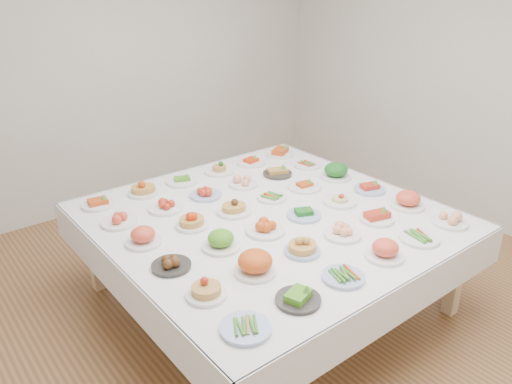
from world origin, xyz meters
TOP-DOWN VIEW (x-y plane):
  - room_envelope at (0.00, 0.00)m, footprint 5.02×5.02m
  - display_table at (-0.03, 0.04)m, footprint 2.35×2.35m
  - dish_0 at (-0.94, -0.88)m, footprint 0.26×0.26m
  - dish_1 at (-0.58, -0.87)m, footprint 0.25×0.25m
  - dish_2 at (-0.22, -0.87)m, footprint 0.25×0.25m
  - dish_3 at (0.15, -0.87)m, footprint 0.24×0.24m
  - dish_4 at (0.51, -0.87)m, footprint 0.29×0.26m
  - dish_5 at (0.88, -0.87)m, footprint 0.26×0.26m
  - dish_6 at (-0.94, -0.52)m, footprint 0.25×0.24m
  - dish_7 at (-0.58, -0.50)m, footprint 0.30×0.30m
  - dish_8 at (-0.21, -0.51)m, footprint 0.24×0.23m
  - dish_9 at (0.15, -0.52)m, footprint 0.25×0.25m
  - dish_10 at (0.51, -0.52)m, footprint 0.24×0.24m
  - dish_11 at (0.88, -0.51)m, footprint 0.28×0.28m
  - dish_12 at (-0.95, -0.15)m, footprint 0.24×0.24m
  - dish_13 at (-0.58, -0.14)m, footprint 0.24×0.24m
  - dish_14 at (-0.22, -0.16)m, footprint 0.26×0.26m
  - dish_15 at (0.15, -0.15)m, footprint 0.25×0.25m
  - dish_16 at (0.52, -0.15)m, footprint 0.25×0.25m
  - dish_17 at (0.89, -0.14)m, footprint 0.25×0.25m
  - dish_18 at (-0.94, 0.22)m, footprint 0.23×0.23m
  - dish_19 at (-0.57, 0.23)m, footprint 0.26×0.25m
  - dish_20 at (-0.21, 0.22)m, footprint 0.25×0.25m
  - dish_21 at (0.16, 0.23)m, footprint 0.22×0.22m
  - dish_22 at (0.51, 0.22)m, footprint 0.26×0.26m
  - dish_23 at (0.87, 0.22)m, footprint 0.27×0.27m
  - dish_24 at (-0.95, 0.58)m, footprint 0.25×0.25m
  - dish_25 at (-0.58, 0.58)m, footprint 0.26×0.26m
  - dish_26 at (-0.22, 0.59)m, footprint 0.25×0.25m
  - dish_27 at (0.15, 0.58)m, footprint 0.23×0.23m
  - dish_28 at (0.52, 0.58)m, footprint 0.25×0.25m
  - dish_29 at (0.87, 0.58)m, footprint 0.24×0.24m
  - dish_30 at (-0.95, 0.95)m, footprint 0.24×0.24m
  - dish_31 at (-0.58, 0.94)m, footprint 0.25×0.24m
  - dish_32 at (-0.22, 0.95)m, footprint 0.26×0.26m
  - dish_33 at (0.16, 0.94)m, footprint 0.26×0.26m
  - dish_34 at (0.51, 0.94)m, footprint 0.25×0.25m
  - dish_35 at (0.87, 0.95)m, footprint 0.25×0.25m

SIDE VIEW (x-z plane):
  - display_table at x=-0.03m, z-range 0.31..1.06m
  - dish_21 at x=0.16m, z-range 0.75..0.79m
  - dish_29 at x=0.87m, z-range 0.74..0.80m
  - dish_0 at x=-0.94m, z-range 0.74..0.80m
  - dish_2 at x=-0.22m, z-range 0.75..0.80m
  - dish_4 at x=0.51m, z-range 0.75..0.81m
  - dish_34 at x=0.51m, z-range 0.74..0.83m
  - dish_15 at x=0.15m, z-range 0.74..0.84m
  - dish_32 at x=-0.22m, z-range 0.74..0.84m
  - dish_22 at x=0.51m, z-range 0.74..0.84m
  - dish_12 at x=-0.95m, z-range 0.74..0.84m
  - dish_26 at x=-0.22m, z-range 0.74..0.84m
  - dish_25 at x=-0.58m, z-range 0.74..0.85m
  - dish_30 at x=-0.95m, z-range 0.74..0.85m
  - dish_17 at x=0.89m, z-range 0.74..0.85m
  - dish_10 at x=0.51m, z-range 0.74..0.85m
  - dish_1 at x=-0.58m, z-range 0.74..0.85m
  - dish_27 at x=0.15m, z-range 0.75..0.85m
  - dish_9 at x=0.15m, z-range 0.74..0.86m
  - dish_24 at x=-0.95m, z-range 0.74..0.86m
  - dish_16 at x=0.52m, z-range 0.74..0.86m
  - dish_35 at x=0.87m, z-range 0.74..0.86m
  - dish_28 at x=0.52m, z-range 0.74..0.86m
  - dish_5 at x=0.88m, z-range 0.75..0.86m
  - dish_3 at x=0.15m, z-range 0.74..0.87m
  - dish_33 at x=0.16m, z-range 0.74..0.87m
  - dish_14 at x=-0.22m, z-range 0.75..0.87m
  - dish_18 at x=-0.94m, z-range 0.75..0.88m
  - dish_8 at x=-0.21m, z-range 0.75..0.89m
  - dish_20 at x=-0.21m, z-range 0.74..0.89m
  - dish_6 at x=-0.94m, z-range 0.75..0.89m
  - dish_19 at x=-0.57m, z-range 0.75..0.90m
  - dish_31 at x=-0.58m, z-range 0.75..0.90m
  - dish_13 at x=-0.58m, z-range 0.75..0.90m
  - dish_11 at x=0.88m, z-range 0.75..0.90m
  - dish_7 at x=-0.58m, z-range 0.75..0.91m
  - dish_23 at x=0.87m, z-range 0.75..0.92m
  - room_envelope at x=0.00m, z-range 0.43..3.24m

